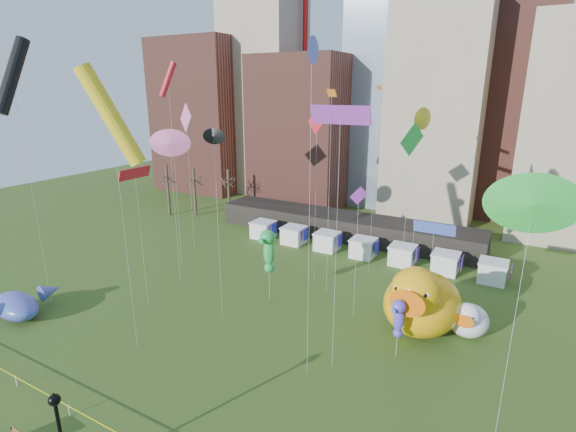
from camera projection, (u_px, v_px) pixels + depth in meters
The scene contains 27 objects.
skyline at pixel (431, 82), 69.29m from camera, with size 101.00×23.00×68.00m.
pavilion at pixel (344, 226), 61.98m from camera, with size 38.00×6.00×3.20m, color black.
vendor_tents at pixel (363, 248), 54.74m from camera, with size 33.24×2.80×2.40m.
bare_trees at pixel (196, 191), 72.40m from camera, with size 8.44×6.44×8.50m.
big_duck at pixel (421, 301), 36.97m from camera, with size 6.95×9.08×6.86m.
small_duck at pixel (468, 319), 37.05m from camera, with size 3.53×4.61×3.48m.
seahorse_green at pixel (268, 248), 42.52m from camera, with size 1.62×1.98×7.42m.
seahorse_purple at pixel (399, 316), 33.48m from camera, with size 1.32×1.53×5.06m.
whale_inflatable at pixel (18, 305), 40.39m from camera, with size 6.29×7.69×2.62m.
lamppost at pixel (60, 430), 22.45m from camera, with size 0.61×0.61×5.89m.
kite_0 at pixel (168, 79), 46.86m from camera, with size 2.33×1.43×23.44m.
kite_1 at pixel (186, 119), 53.77m from camera, with size 3.33×1.68×18.91m.
kite_2 at pixel (12, 76), 36.86m from camera, with size 1.39×3.93×24.90m.
kite_3 at pixel (412, 142), 37.74m from camera, with size 1.41×2.57×17.77m.
kite_4 at pixel (111, 117), 30.61m from camera, with size 4.13×3.56×22.31m.
kite_5 at pixel (312, 52), 26.04m from camera, with size 0.51×1.68×23.63m.
kite_6 at pixel (379, 92), 44.57m from camera, with size 1.05×1.55×20.96m.
kite_7 at pixel (359, 200), 37.48m from camera, with size 1.35×0.94×12.50m.
kite_8 at pixel (135, 174), 39.30m from camera, with size 0.53×3.46×13.71m.
kite_9 at pixel (170, 143), 44.45m from camera, with size 2.62×1.75×16.59m.
kite_10 at pixel (214, 138), 35.62m from camera, with size 1.32×0.51×17.46m.
kite_11 at pixel (534, 205), 19.45m from camera, with size 2.85×0.89×17.03m.
kite_12 at pixel (424, 119), 38.68m from camera, with size 0.78×2.01×18.97m.
kite_13 at pixel (434, 229), 35.15m from camera, with size 3.33×0.47×10.18m.
kite_14 at pixel (332, 96), 39.86m from camera, with size 1.74×1.88×20.52m.
kite_15 at pixel (340, 116), 28.01m from camera, with size 4.08×0.59×19.57m.
kite_16 at pixel (317, 123), 43.10m from camera, with size 2.60×1.40×19.01m.
Camera 1 is at (17.93, -13.36, 20.65)m, focal length 27.00 mm.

